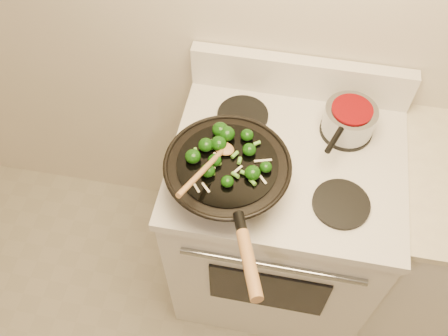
# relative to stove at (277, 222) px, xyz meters

# --- Properties ---
(stove) EXTENTS (0.78, 0.67, 1.08)m
(stove) POSITION_rel_stove_xyz_m (0.00, 0.00, 0.00)
(stove) COLOR white
(stove) RESTS_ON ground
(wok) EXTENTS (0.39, 0.62, 0.20)m
(wok) POSITION_rel_stove_xyz_m (-0.18, -0.16, 0.53)
(wok) COLOR black
(wok) RESTS_ON stove
(stirfry) EXTENTS (0.26, 0.25, 0.04)m
(stirfry) POSITION_rel_stove_xyz_m (-0.19, -0.12, 0.60)
(stirfry) COLOR #0F3908
(stirfry) RESTS_ON wok
(wooden_spoon) EXTENTS (0.12, 0.28, 0.12)m
(wooden_spoon) POSITION_rel_stove_xyz_m (-0.22, -0.18, 0.62)
(wooden_spoon) COLOR #A37140
(wooden_spoon) RESTS_ON wok
(saucepan) EXTENTS (0.17, 0.27, 0.10)m
(saucepan) POSITION_rel_stove_xyz_m (0.18, 0.15, 0.51)
(saucepan) COLOR gray
(saucepan) RESTS_ON stove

